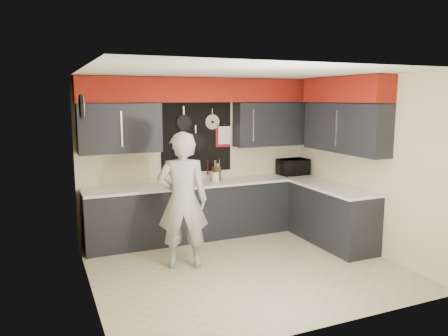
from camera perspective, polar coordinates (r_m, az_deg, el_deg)
name	(u,v)px	position (r m, az deg, el deg)	size (l,w,h in m)	color
ground	(244,267)	(6.11, 2.63, -12.76)	(4.00, 4.00, 0.00)	#B9B090
back_wall_assembly	(203,115)	(7.15, -2.83, 6.99)	(4.00, 0.36, 2.60)	beige
right_wall_assembly	(347,120)	(6.90, 15.83, 6.02)	(0.36, 3.50, 2.60)	beige
left_wall_assembly	(87,182)	(5.22, -17.45, -1.72)	(0.05, 3.50, 2.60)	beige
base_cabinets	(241,211)	(7.14, 2.24, -5.63)	(3.95, 2.20, 0.92)	black
microwave	(293,167)	(7.85, 8.99, 0.14)	(0.51, 0.35, 0.28)	black
knife_block	(216,174)	(7.19, -1.00, -0.79)	(0.11, 0.11, 0.24)	#3A2212
utensil_crock	(215,176)	(7.17, -1.12, -1.12)	(0.12, 0.12, 0.16)	white
coffee_maker	(185,173)	(6.98, -5.08, -0.67)	(0.19, 0.23, 0.33)	black
person	(183,201)	(5.85, -5.41, -4.26)	(0.68, 0.44, 1.85)	#9C9C9A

